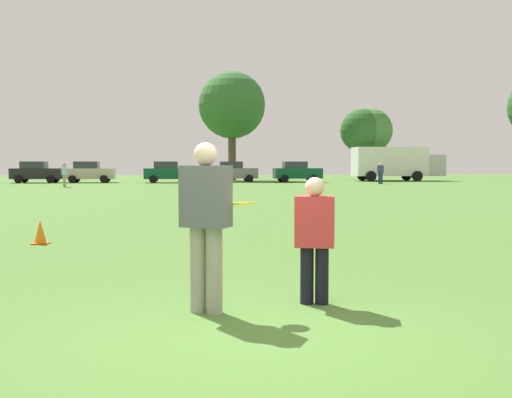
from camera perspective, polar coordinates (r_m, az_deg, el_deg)
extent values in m
plane|color=#47702D|center=(5.90, -0.39, -12.50)|extent=(164.63, 164.63, 0.00)
cylinder|color=gray|center=(6.61, -5.51, -6.64)|extent=(0.18, 0.18, 0.93)
cylinder|color=gray|center=(6.53, -3.96, -6.76)|extent=(0.18, 0.18, 0.93)
cube|color=#595960|center=(6.48, -4.77, 0.26)|extent=(0.58, 0.49, 0.66)
sphere|color=beige|center=(6.47, -4.79, 4.25)|extent=(0.25, 0.25, 0.25)
cylinder|color=black|center=(7.00, 6.25, -7.22)|extent=(0.15, 0.15, 0.66)
cylinder|color=black|center=(7.01, 4.84, -7.20)|extent=(0.15, 0.15, 0.66)
cube|color=red|center=(6.91, 5.58, -2.14)|extent=(0.50, 0.37, 0.58)
sphere|color=beige|center=(6.89, 5.60, 1.15)|extent=(0.22, 0.22, 0.22)
cylinder|color=yellow|center=(6.60, -1.37, -0.43)|extent=(0.27, 0.27, 0.05)
cube|color=#D8590C|center=(12.89, -19.72, -3.97)|extent=(0.32, 0.32, 0.03)
cone|color=orange|center=(12.86, -19.74, -2.90)|extent=(0.24, 0.24, 0.45)
cube|color=black|center=(54.58, -19.99, 2.27)|extent=(4.21, 1.81, 0.90)
cube|color=#2D333D|center=(54.63, -20.26, 3.02)|extent=(2.01, 1.65, 0.64)
cylinder|color=black|center=(55.28, -18.43, 1.84)|extent=(0.66, 0.22, 0.66)
cylinder|color=black|center=(53.32, -18.87, 1.79)|extent=(0.66, 0.22, 0.66)
cylinder|color=black|center=(55.87, -21.05, 1.81)|extent=(0.66, 0.22, 0.66)
cylinder|color=black|center=(53.93, -21.57, 1.75)|extent=(0.66, 0.22, 0.66)
cube|color=#B7AD99|center=(53.69, -15.45, 2.33)|extent=(4.21, 1.81, 0.90)
cube|color=#2D333D|center=(53.72, -15.73, 3.10)|extent=(2.01, 1.65, 0.64)
cylinder|color=black|center=(54.50, -13.93, 1.90)|extent=(0.66, 0.22, 0.66)
cylinder|color=black|center=(52.52, -14.20, 1.84)|extent=(0.66, 0.22, 0.66)
cylinder|color=black|center=(54.89, -16.63, 1.86)|extent=(0.66, 0.22, 0.66)
cylinder|color=black|center=(52.93, -17.00, 1.81)|extent=(0.66, 0.22, 0.66)
cube|color=#0C4C2D|center=(52.16, -8.23, 2.39)|extent=(4.21, 1.81, 0.90)
cube|color=#2D333D|center=(52.16, -8.51, 3.18)|extent=(2.01, 1.65, 0.64)
cylinder|color=black|center=(53.15, -6.80, 1.94)|extent=(0.66, 0.22, 0.66)
cylinder|color=black|center=(51.15, -6.80, 1.88)|extent=(0.66, 0.22, 0.66)
cylinder|color=black|center=(53.21, -9.60, 1.92)|extent=(0.66, 0.22, 0.66)
cylinder|color=black|center=(51.22, -9.71, 1.86)|extent=(0.66, 0.22, 0.66)
cube|color=slate|center=(53.63, -2.12, 2.45)|extent=(4.21, 1.81, 0.90)
cube|color=#2D333D|center=(53.60, -2.39, 3.22)|extent=(2.01, 1.65, 0.64)
cylinder|color=black|center=(54.75, -0.84, 2.00)|extent=(0.66, 0.22, 0.66)
cylinder|color=black|center=(52.76, -0.62, 1.95)|extent=(0.66, 0.22, 0.66)
cylinder|color=black|center=(54.54, -3.57, 1.99)|extent=(0.66, 0.22, 0.66)
cylinder|color=black|center=(52.55, -3.45, 1.94)|extent=(0.66, 0.22, 0.66)
cube|color=#0C4C2D|center=(53.35, 3.95, 2.44)|extent=(4.21, 1.81, 0.90)
cube|color=#2D333D|center=(53.30, 3.69, 3.22)|extent=(2.01, 1.65, 0.64)
cylinder|color=black|center=(54.60, 5.10, 1.98)|extent=(0.66, 0.22, 0.66)
cylinder|color=black|center=(52.64, 5.55, 1.93)|extent=(0.66, 0.22, 0.66)
cylinder|color=black|center=(54.12, 2.40, 1.98)|extent=(0.66, 0.22, 0.66)
cylinder|color=black|center=(52.15, 2.75, 1.93)|extent=(0.66, 0.22, 0.66)
cube|color=white|center=(58.23, 12.52, 3.48)|extent=(6.81, 2.52, 2.70)
cube|color=#B2B2B7|center=(59.74, 16.33, 3.08)|extent=(1.81, 2.31, 2.00)
cylinder|color=black|center=(60.28, 14.06, 2.17)|extent=(0.96, 0.28, 0.96)
cylinder|color=black|center=(57.73, 15.02, 2.11)|extent=(0.96, 0.28, 0.96)
cylinder|color=black|center=(58.86, 10.03, 2.19)|extent=(0.96, 0.28, 0.96)
cylinder|color=black|center=(56.24, 10.83, 2.13)|extent=(0.96, 0.28, 0.96)
cylinder|color=#1E234C|center=(49.65, 11.80, 1.91)|extent=(0.16, 0.16, 0.87)
cylinder|color=#1E234C|center=(49.69, 11.59, 1.92)|extent=(0.16, 0.16, 0.87)
cube|color=navy|center=(49.66, 11.71, 2.77)|extent=(0.54, 0.47, 0.61)
sphere|color=beige|center=(49.66, 11.71, 3.25)|extent=(0.23, 0.23, 0.23)
cylinder|color=gray|center=(43.83, -17.70, 1.64)|extent=(0.16, 0.16, 0.86)
cylinder|color=gray|center=(44.00, -17.65, 1.65)|extent=(0.16, 0.16, 0.86)
cube|color=#9EC6E5|center=(43.90, -17.69, 2.60)|extent=(0.28, 0.47, 0.61)
sphere|color=tan|center=(43.90, -17.70, 3.14)|extent=(0.23, 0.23, 0.23)
cylinder|color=brown|center=(59.33, -2.28, 4.00)|extent=(0.76, 0.76, 4.58)
sphere|color=#33662D|center=(59.60, -2.29, 8.88)|extent=(6.55, 6.55, 6.55)
cylinder|color=brown|center=(61.61, 9.98, 3.23)|extent=(0.51, 0.51, 3.08)
sphere|color=#285623|center=(61.70, 10.02, 6.40)|extent=(4.41, 4.41, 4.41)
cylinder|color=brown|center=(62.05, 10.76, 3.22)|extent=(0.52, 0.52, 3.09)
sphere|color=#3D7033|center=(62.14, 10.79, 6.38)|extent=(4.42, 4.42, 4.42)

